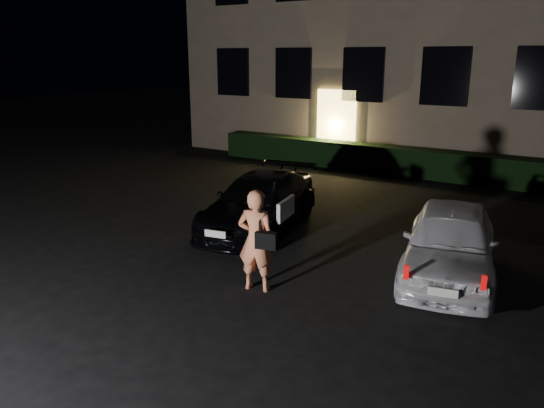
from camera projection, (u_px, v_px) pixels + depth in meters
The scene contains 5 objects.
ground at pixel (219, 316), 7.60m from camera, with size 80.00×80.00×0.00m, color black.
hedge at pixel (433, 164), 16.01m from camera, with size 15.00×0.70×0.85m, color black.
sedan at pixel (260, 202), 11.37m from camera, with size 2.32×4.19×1.15m.
hatch at pixel (450, 242), 8.84m from camera, with size 2.16×3.82×1.23m.
man at pixel (257, 240), 8.27m from camera, with size 0.75×0.53×1.65m.
Camera 1 is at (4.34, -5.39, 3.61)m, focal length 35.00 mm.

